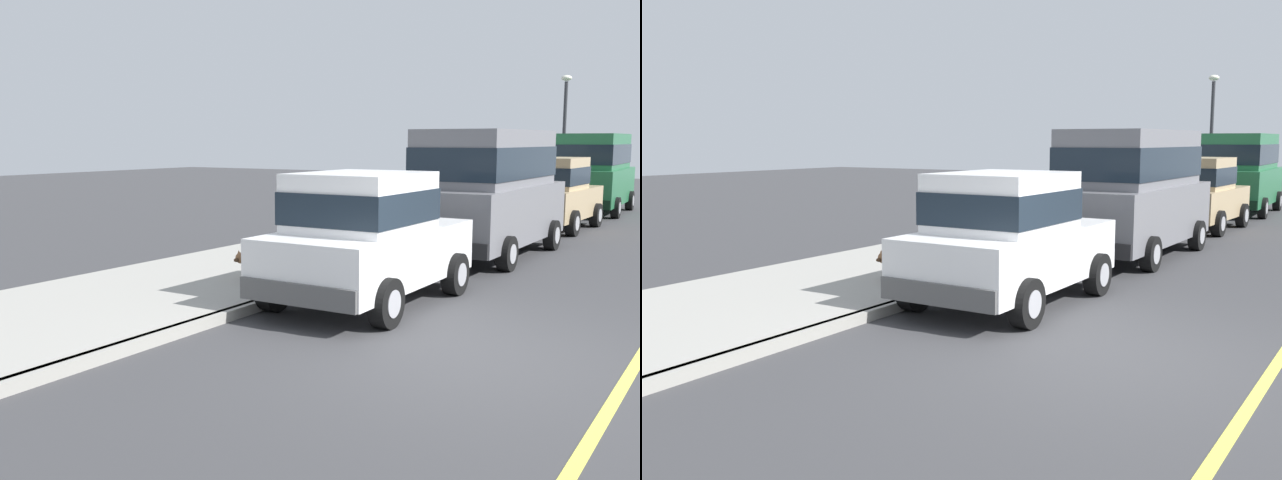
% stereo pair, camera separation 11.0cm
% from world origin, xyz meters
% --- Properties ---
extents(ground_plane, '(80.00, 80.00, 0.00)m').
position_xyz_m(ground_plane, '(0.00, 0.00, 0.00)').
color(ground_plane, '#38383A').
extents(curb, '(0.16, 64.00, 0.14)m').
position_xyz_m(curb, '(-3.20, 0.00, 0.07)').
color(curb, gray).
rests_on(curb, ground).
extents(sidewalk, '(3.60, 64.00, 0.14)m').
position_xyz_m(sidewalk, '(-5.00, 0.00, 0.07)').
color(sidewalk, '#99968E').
rests_on(sidewalk, ground).
extents(lane_centre_line, '(0.12, 57.60, 0.01)m').
position_xyz_m(lane_centre_line, '(1.60, 0.00, 0.00)').
color(lane_centre_line, '#E0D64C').
rests_on(lane_centre_line, ground).
extents(car_white_hatchback, '(1.96, 3.80, 1.88)m').
position_xyz_m(car_white_hatchback, '(-2.14, 1.73, 0.98)').
color(car_white_hatchback, white).
rests_on(car_white_hatchback, ground).
extents(car_grey_van, '(2.18, 4.92, 2.52)m').
position_xyz_m(car_grey_van, '(-2.15, 6.82, 1.39)').
color(car_grey_van, slate).
rests_on(car_grey_van, ground).
extents(car_tan_hatchback, '(2.06, 3.86, 1.88)m').
position_xyz_m(car_tan_hatchback, '(-2.13, 11.87, 0.98)').
color(car_tan_hatchback, tan).
rests_on(car_tan_hatchback, ground).
extents(car_green_van, '(2.22, 4.94, 2.52)m').
position_xyz_m(car_green_van, '(-2.13, 17.05, 1.39)').
color(car_green_van, '#23663D').
rests_on(car_green_van, ground).
extents(dog_brown, '(0.24, 0.76, 0.49)m').
position_xyz_m(dog_brown, '(-4.20, 1.74, 0.43)').
color(dog_brown, brown).
rests_on(dog_brown, sidewalk).
extents(fire_hydrant, '(0.34, 0.24, 0.72)m').
position_xyz_m(fire_hydrant, '(-3.65, 4.19, 0.48)').
color(fire_hydrant, gold).
rests_on(fire_hydrant, sidewalk).
extents(street_lamp, '(0.36, 0.36, 4.42)m').
position_xyz_m(street_lamp, '(-3.55, 18.96, 2.91)').
color(street_lamp, '#2D2D33').
rests_on(street_lamp, sidewalk).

